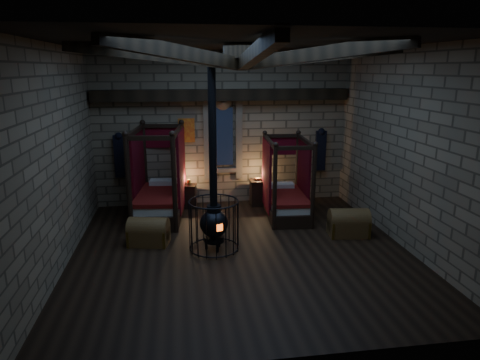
{
  "coord_description": "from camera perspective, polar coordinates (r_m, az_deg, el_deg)",
  "views": [
    {
      "loc": [
        -1.24,
        -8.27,
        3.75
      ],
      "look_at": [
        0.06,
        0.6,
        1.4
      ],
      "focal_mm": 32.0,
      "sensor_mm": 36.0,
      "label": 1
    }
  ],
  "objects": [
    {
      "name": "trunk_left",
      "position": [
        9.61,
        -12.09,
        -6.83
      ],
      "size": [
        0.94,
        0.7,
        0.62
      ],
      "rotation": [
        0.0,
        0.0,
        -0.21
      ],
      "color": "brown",
      "rests_on": "ground"
    },
    {
      "name": "room",
      "position": [
        8.45,
        0.11,
        14.67
      ],
      "size": [
        7.02,
        7.02,
        4.29
      ],
      "color": "black",
      "rests_on": "ground"
    },
    {
      "name": "nightstand_right",
      "position": [
        11.99,
        2.4,
        -1.67
      ],
      "size": [
        0.46,
        0.44,
        0.79
      ],
      "rotation": [
        0.0,
        0.0,
        -0.02
      ],
      "color": "black",
      "rests_on": "ground"
    },
    {
      "name": "bed_left",
      "position": [
        11.21,
        -10.62,
        -2.04
      ],
      "size": [
        1.39,
        2.31,
        2.29
      ],
      "rotation": [
        0.0,
        0.0,
        -0.11
      ],
      "color": "black",
      "rests_on": "ground"
    },
    {
      "name": "trunk_right",
      "position": [
        10.19,
        14.27,
        -5.62
      ],
      "size": [
        0.95,
        0.66,
        0.65
      ],
      "rotation": [
        0.0,
        0.0,
        -0.12
      ],
      "color": "brown",
      "rests_on": "ground"
    },
    {
      "name": "nightstand_left",
      "position": [
        11.88,
        -6.8,
        -2.1
      ],
      "size": [
        0.47,
        0.46,
        0.8
      ],
      "rotation": [
        0.0,
        0.0,
        -0.18
      ],
      "color": "black",
      "rests_on": "ground"
    },
    {
      "name": "stove",
      "position": [
        9.03,
        -3.5,
        -5.46
      ],
      "size": [
        1.06,
        1.06,
        4.05
      ],
      "rotation": [
        0.0,
        0.0,
        0.3
      ],
      "color": "black",
      "rests_on": "ground"
    },
    {
      "name": "bed_right",
      "position": [
        11.18,
        6.13,
        -2.27
      ],
      "size": [
        1.15,
        2.0,
        2.02
      ],
      "rotation": [
        0.0,
        0.0,
        -0.07
      ],
      "color": "black",
      "rests_on": "ground"
    }
  ]
}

